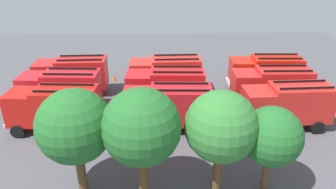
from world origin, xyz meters
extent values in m
plane|color=#4C4C51|center=(0.00, 0.00, 0.00)|extent=(56.21, 56.21, 0.00)
cube|color=red|center=(-7.55, -3.64, 2.10)|extent=(2.28, 2.57, 2.60)
cube|color=#8C9EAD|center=(-6.50, -3.68, 2.41)|extent=(0.15, 2.13, 1.46)
cube|color=red|center=(-11.05, -3.52, 2.25)|extent=(4.88, 2.66, 2.90)
cube|color=black|center=(-11.03, -2.83, 3.82)|extent=(4.32, 0.27, 0.12)
cube|color=black|center=(-11.08, -4.21, 3.82)|extent=(4.32, 0.27, 0.12)
cube|color=silver|center=(-6.35, -3.68, 0.95)|extent=(0.28, 2.38, 0.28)
cylinder|color=black|center=(-7.31, -2.45, 0.55)|extent=(1.11, 0.39, 1.10)
cylinder|color=black|center=(-7.40, -4.85, 0.55)|extent=(1.11, 0.39, 1.10)
cylinder|color=black|center=(-12.21, -2.28, 0.55)|extent=(1.11, 0.39, 1.10)
cylinder|color=black|center=(-12.29, -4.68, 0.55)|extent=(1.11, 0.39, 1.10)
cube|color=red|center=(2.59, -3.48, 2.10)|extent=(2.26, 2.55, 2.60)
cube|color=#8C9EAD|center=(3.64, -3.45, 2.41)|extent=(0.13, 2.13, 1.46)
cube|color=red|center=(-0.91, -3.56, 2.25)|extent=(4.86, 2.62, 2.90)
cube|color=black|center=(-0.93, -2.88, 3.82)|extent=(4.32, 0.23, 0.12)
cube|color=black|center=(-0.90, -4.25, 3.82)|extent=(4.32, 0.23, 0.12)
cube|color=silver|center=(3.79, -3.45, 0.95)|extent=(0.26, 2.38, 0.28)
cylinder|color=black|center=(2.76, -2.27, 0.55)|extent=(1.11, 0.38, 1.10)
cylinder|color=black|center=(2.82, -4.67, 0.55)|extent=(1.11, 0.38, 1.10)
cylinder|color=black|center=(-2.14, -2.39, 0.55)|extent=(1.11, 0.38, 1.10)
cylinder|color=black|center=(-2.08, -4.79, 0.55)|extent=(1.11, 0.38, 1.10)
cube|color=red|center=(11.97, -3.52, 2.10)|extent=(2.27, 2.56, 2.60)
cube|color=#8C9EAD|center=(13.02, -3.49, 2.41)|extent=(0.14, 2.13, 1.46)
cube|color=red|center=(8.47, -3.62, 2.25)|extent=(4.87, 2.64, 2.90)
cube|color=black|center=(8.45, -2.93, 3.82)|extent=(4.32, 0.24, 0.12)
cube|color=black|center=(8.49, -4.31, 3.82)|extent=(4.32, 0.24, 0.12)
cube|color=silver|center=(13.17, -3.49, 0.95)|extent=(0.27, 2.38, 0.28)
cylinder|color=black|center=(12.14, -2.31, 0.55)|extent=(1.11, 0.38, 1.10)
cylinder|color=black|center=(12.21, -4.71, 0.55)|extent=(1.11, 0.38, 1.10)
cylinder|color=black|center=(7.24, -2.45, 0.55)|extent=(1.11, 0.38, 1.10)
cylinder|color=black|center=(7.31, -4.85, 0.55)|extent=(1.11, 0.38, 1.10)
cube|color=red|center=(-7.04, -0.16, 2.10)|extent=(2.24, 2.53, 2.60)
cube|color=#8C9EAD|center=(-5.99, -0.17, 2.41)|extent=(0.11, 2.13, 1.46)
cube|color=red|center=(-10.53, -0.11, 2.25)|extent=(4.84, 2.57, 2.90)
cube|color=black|center=(-10.52, 0.58, 3.82)|extent=(4.32, 0.18, 0.12)
cube|color=black|center=(-10.54, -0.79, 3.82)|extent=(4.32, 0.18, 0.12)
cube|color=silver|center=(-5.84, -0.17, 0.95)|extent=(0.23, 2.38, 0.28)
cylinder|color=black|center=(-6.82, 1.04, 0.55)|extent=(1.10, 0.37, 1.10)
cylinder|color=black|center=(-6.85, -1.36, 0.55)|extent=(1.10, 0.37, 1.10)
cylinder|color=black|center=(-11.72, 1.11, 0.55)|extent=(1.10, 0.37, 1.10)
cylinder|color=black|center=(-11.75, -1.29, 0.55)|extent=(1.10, 0.37, 1.10)
cube|color=red|center=(2.65, -0.26, 2.10)|extent=(2.30, 2.59, 2.60)
cube|color=#8C9EAD|center=(3.70, -0.30, 2.41)|extent=(0.17, 2.13, 1.46)
cube|color=red|center=(-0.85, -0.11, 2.25)|extent=(4.90, 2.70, 2.90)
cube|color=black|center=(-0.82, 0.57, 3.82)|extent=(4.32, 0.30, 0.12)
cube|color=black|center=(-0.88, -0.80, 3.82)|extent=(4.32, 0.30, 0.12)
cube|color=silver|center=(3.85, -0.31, 0.95)|extent=(0.30, 2.38, 0.28)
cylinder|color=black|center=(2.90, 0.93, 0.55)|extent=(1.11, 0.40, 1.10)
cylinder|color=black|center=(2.80, -1.47, 0.55)|extent=(1.11, 0.40, 1.10)
cylinder|color=black|center=(-2.00, 1.13, 0.55)|extent=(1.11, 0.40, 1.10)
cylinder|color=black|center=(-2.10, -1.26, 0.55)|extent=(1.11, 0.40, 1.10)
cube|color=red|center=(12.06, -0.07, 2.10)|extent=(2.33, 2.61, 2.60)
cube|color=#8C9EAD|center=(13.10, -0.12, 2.41)|extent=(0.19, 2.13, 1.46)
cube|color=red|center=(8.56, 0.11, 2.25)|extent=(4.92, 2.74, 2.90)
cube|color=black|center=(8.60, 0.80, 3.82)|extent=(4.32, 0.34, 0.12)
cube|color=black|center=(8.52, -0.58, 3.82)|extent=(4.32, 0.34, 0.12)
cube|color=silver|center=(13.25, -0.13, 0.95)|extent=(0.32, 2.38, 0.28)
cylinder|color=black|center=(12.32, 1.12, 0.55)|extent=(1.12, 0.41, 1.10)
cylinder|color=black|center=(12.19, -1.28, 0.55)|extent=(1.12, 0.41, 1.10)
cylinder|color=black|center=(7.42, 1.37, 0.55)|extent=(1.12, 0.41, 1.10)
cylinder|color=black|center=(7.30, -1.03, 0.55)|extent=(1.12, 0.41, 1.10)
cube|color=red|center=(-7.08, 3.75, 2.10)|extent=(2.29, 2.58, 2.60)
cube|color=#8C9EAD|center=(-6.03, 3.79, 2.41)|extent=(0.16, 2.13, 1.46)
cube|color=red|center=(-10.58, 3.62, 2.25)|extent=(4.89, 2.68, 2.90)
cube|color=black|center=(-10.60, 4.31, 3.82)|extent=(4.32, 0.29, 0.12)
cube|color=black|center=(-10.55, 2.93, 3.82)|extent=(4.32, 0.29, 0.12)
cube|color=silver|center=(-5.88, 3.80, 0.95)|extent=(0.29, 2.38, 0.28)
cylinder|color=black|center=(-6.93, 4.96, 0.55)|extent=(1.11, 0.39, 1.10)
cylinder|color=black|center=(-6.83, 2.56, 0.55)|extent=(1.11, 0.39, 1.10)
cylinder|color=black|center=(-11.82, 4.77, 0.55)|extent=(1.11, 0.39, 1.10)
cylinder|color=black|center=(-11.73, 2.37, 0.55)|extent=(1.11, 0.39, 1.10)
cube|color=red|center=(2.57, 3.62, 2.10)|extent=(2.30, 2.59, 2.60)
cube|color=#8C9EAD|center=(3.62, 3.57, 2.41)|extent=(0.17, 2.13, 1.46)
cube|color=red|center=(-0.92, 3.76, 2.25)|extent=(4.90, 2.70, 2.90)
cube|color=black|center=(-0.90, 4.45, 3.82)|extent=(4.32, 0.30, 0.12)
cube|color=black|center=(-0.95, 3.08, 3.82)|extent=(4.32, 0.30, 0.12)
cube|color=silver|center=(3.77, 3.57, 0.95)|extent=(0.30, 2.38, 0.28)
cylinder|color=black|center=(2.82, 4.81, 0.55)|extent=(1.11, 0.40, 1.10)
cylinder|color=black|center=(2.72, 2.41, 0.55)|extent=(1.11, 0.40, 1.10)
cylinder|color=black|center=(-2.07, 5.01, 0.55)|extent=(1.11, 0.40, 1.10)
cylinder|color=black|center=(-2.17, 2.61, 0.55)|extent=(1.11, 0.40, 1.10)
cube|color=red|center=(11.63, 3.49, 2.10)|extent=(2.36, 2.64, 2.60)
cube|color=#8C9EAD|center=(12.68, 3.42, 2.41)|extent=(0.22, 2.13, 1.46)
cube|color=red|center=(8.14, 3.72, 2.25)|extent=(4.95, 2.81, 2.90)
cube|color=black|center=(8.18, 4.40, 3.82)|extent=(4.32, 0.40, 0.12)
cube|color=black|center=(8.09, 3.03, 3.82)|extent=(4.32, 0.40, 0.12)
cube|color=silver|center=(12.83, 3.41, 0.95)|extent=(0.36, 2.38, 0.28)
cylinder|color=black|center=(11.91, 4.67, 0.55)|extent=(1.12, 0.42, 1.10)
cylinder|color=black|center=(11.75, 2.28, 0.55)|extent=(1.12, 0.42, 1.10)
cylinder|color=black|center=(7.02, 4.99, 0.55)|extent=(1.12, 0.42, 1.10)
cylinder|color=black|center=(6.86, 2.60, 0.55)|extent=(1.12, 0.42, 1.10)
cylinder|color=black|center=(13.82, -6.54, 0.41)|extent=(0.16, 0.16, 0.82)
cylinder|color=black|center=(13.61, -6.57, 0.41)|extent=(0.16, 0.16, 0.82)
cube|color=#B7140F|center=(13.71, -6.55, 1.17)|extent=(0.45, 0.29, 0.71)
sphere|color=beige|center=(13.71, -6.55, 1.65)|extent=(0.23, 0.23, 0.23)
cylinder|color=#B7140F|center=(13.71, -6.55, 1.74)|extent=(0.29, 0.29, 0.07)
cylinder|color=black|center=(-8.34, -5.85, 0.42)|extent=(0.16, 0.16, 0.85)
cylinder|color=black|center=(-8.22, -6.02, 0.42)|extent=(0.16, 0.16, 0.85)
cube|color=black|center=(-8.28, -5.93, 1.21)|extent=(0.44, 0.48, 0.74)
sphere|color=tan|center=(-8.28, -5.93, 1.70)|extent=(0.24, 0.24, 0.24)
cylinder|color=black|center=(-8.28, -5.93, 1.80)|extent=(0.30, 0.30, 0.07)
cylinder|color=black|center=(1.13, 6.49, 0.38)|extent=(0.16, 0.16, 0.76)
cylinder|color=black|center=(1.15, 6.70, 0.38)|extent=(0.16, 0.16, 0.76)
cube|color=black|center=(1.14, 6.59, 1.10)|extent=(0.28, 0.44, 0.67)
sphere|color=#9E704C|center=(1.14, 6.59, 1.54)|extent=(0.22, 0.22, 0.22)
cylinder|color=black|center=(1.14, 6.59, 1.62)|extent=(0.27, 0.27, 0.06)
cylinder|color=brown|center=(-5.66, 10.96, 1.12)|extent=(0.45, 0.45, 2.23)
sphere|color=#236628|center=(-5.66, 10.96, 3.75)|extent=(3.57, 3.57, 3.57)
cylinder|color=brown|center=(-2.69, 10.89, 1.32)|extent=(0.53, 0.53, 2.64)
sphere|color=#337A33|center=(-2.69, 10.89, 4.44)|extent=(4.22, 4.22, 4.22)
cylinder|color=brown|center=(1.80, 11.25, 1.40)|extent=(0.56, 0.56, 2.79)
sphere|color=#236628|center=(1.80, 11.25, 4.69)|extent=(4.47, 4.47, 4.47)
cylinder|color=brown|center=(5.54, 10.83, 1.36)|extent=(0.54, 0.54, 2.71)
sphere|color=#236628|center=(5.54, 10.83, 4.56)|extent=(4.34, 4.34, 4.34)
cone|color=#F2600C|center=(5.83, -6.97, 0.31)|extent=(0.43, 0.43, 0.62)
camera|label=1|loc=(0.77, 26.31, 13.66)|focal=33.94mm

